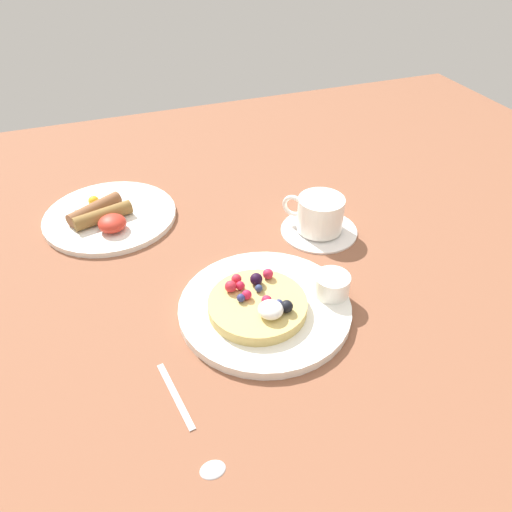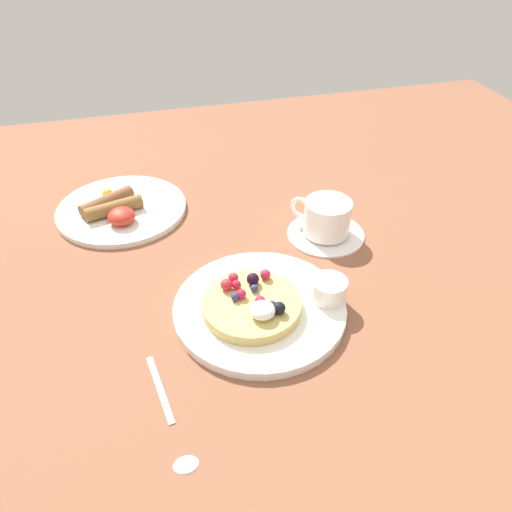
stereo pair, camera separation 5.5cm
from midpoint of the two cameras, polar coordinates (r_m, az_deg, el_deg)
ground_plane at (r=77.47cm, az=-1.92°, el=-4.35°), size 186.83×146.15×3.00cm
pancake_plate at (r=71.91cm, az=2.63°, el=-6.07°), size 24.81×24.81×1.39cm
pancake_with_berries at (r=69.71cm, az=1.90°, el=-5.64°), size 14.00×14.00×3.71cm
syrup_ramekin at (r=72.62cm, az=10.51°, el=-3.81°), size 5.20×5.20×3.15cm
breakfast_plate at (r=95.60cm, az=-13.54°, el=5.20°), size 23.76×23.76×1.03cm
fried_breakfast at (r=93.69cm, az=-14.48°, el=5.51°), size 11.63×15.11×2.87cm
coffee_saucer at (r=88.07cm, az=9.76°, el=2.53°), size 13.43×13.43×0.70cm
coffee_cup at (r=86.18cm, az=9.90°, el=4.44°), size 9.26×9.29×6.01cm
teaspoon at (r=60.17cm, az=-6.62°, el=-19.34°), size 4.21×17.16×0.60cm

